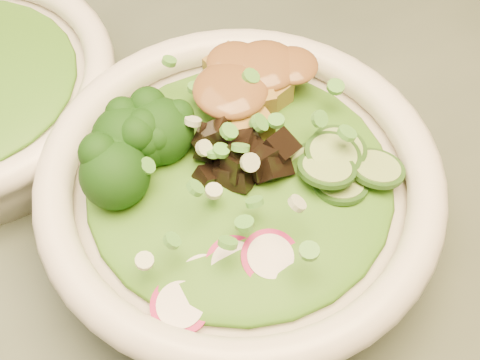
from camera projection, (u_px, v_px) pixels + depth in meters
salad_bowl at (240, 196)px, 0.48m from camera, size 0.28×0.28×0.08m
lettuce_bed at (240, 179)px, 0.46m from camera, size 0.22×0.22×0.03m
broccoli_florets at (142, 163)px, 0.45m from camera, size 0.10×0.09×0.05m
radish_slices at (238, 268)px, 0.42m from camera, size 0.12×0.07×0.02m
cucumber_slices at (342, 175)px, 0.45m from camera, size 0.09×0.09×0.04m
mushroom_heap at (241, 151)px, 0.46m from camera, size 0.09×0.09×0.04m
tofu_cubes at (248, 94)px, 0.49m from camera, size 0.11×0.08×0.04m
peanut_sauce at (248, 81)px, 0.48m from camera, size 0.07×0.06×0.02m
scallion_garnish at (240, 158)px, 0.44m from camera, size 0.20×0.20×0.03m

